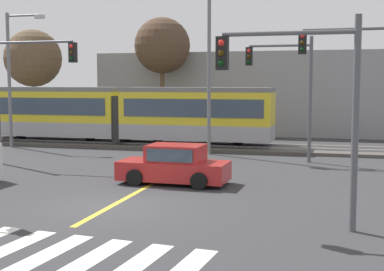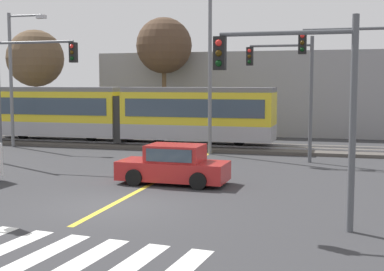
# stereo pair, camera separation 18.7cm
# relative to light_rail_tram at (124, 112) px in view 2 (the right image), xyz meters

# --- Properties ---
(ground_plane) EXTENTS (200.00, 200.00, 0.00)m
(ground_plane) POSITION_rel_light_rail_tram_xyz_m (5.98, -15.47, -2.05)
(ground_plane) COLOR #333335
(track_bed) EXTENTS (120.00, 4.00, 0.18)m
(track_bed) POSITION_rel_light_rail_tram_xyz_m (5.98, 0.01, -1.96)
(track_bed) COLOR #4C4742
(track_bed) RESTS_ON ground
(rail_near) EXTENTS (120.00, 0.08, 0.10)m
(rail_near) POSITION_rel_light_rail_tram_xyz_m (5.98, -0.71, -1.82)
(rail_near) COLOR #939399
(rail_near) RESTS_ON track_bed
(rail_far) EXTENTS (120.00, 0.08, 0.10)m
(rail_far) POSITION_rel_light_rail_tram_xyz_m (5.98, 0.73, -1.82)
(rail_far) COLOR #939399
(rail_far) RESTS_ON track_bed
(light_rail_tram) EXTENTS (18.50, 2.64, 3.43)m
(light_rail_tram) POSITION_rel_light_rail_tram_xyz_m (0.00, 0.00, 0.00)
(light_rail_tram) COLOR #9E9EA3
(light_rail_tram) RESTS_ON track_bed
(crosswalk_stripe_3) EXTENTS (0.81, 2.84, 0.01)m
(crosswalk_stripe_3) POSITION_rel_light_rail_tram_xyz_m (5.44, -19.97, -2.04)
(crosswalk_stripe_3) COLOR silver
(crosswalk_stripe_3) RESTS_ON ground
(crosswalk_stripe_4) EXTENTS (0.81, 2.84, 0.01)m
(crosswalk_stripe_4) POSITION_rel_light_rail_tram_xyz_m (6.53, -20.06, -2.04)
(crosswalk_stripe_4) COLOR silver
(crosswalk_stripe_4) RESTS_ON ground
(crosswalk_stripe_5) EXTENTS (0.81, 2.84, 0.01)m
(crosswalk_stripe_5) POSITION_rel_light_rail_tram_xyz_m (7.63, -20.16, -2.04)
(crosswalk_stripe_5) COLOR silver
(crosswalk_stripe_5) RESTS_ON ground
(crosswalk_stripe_6) EXTENTS (0.81, 2.84, 0.01)m
(crosswalk_stripe_6) POSITION_rel_light_rail_tram_xyz_m (8.72, -20.26, -2.04)
(crosswalk_stripe_6) COLOR silver
(crosswalk_stripe_6) RESTS_ON ground
(crosswalk_stripe_7) EXTENTS (0.81, 2.84, 0.01)m
(crosswalk_stripe_7) POSITION_rel_light_rail_tram_xyz_m (9.82, -20.36, -2.04)
(crosswalk_stripe_7) COLOR silver
(crosswalk_stripe_7) RESTS_ON ground
(lane_centre_line) EXTENTS (0.20, 16.02, 0.01)m
(lane_centre_line) POSITION_rel_light_rail_tram_xyz_m (5.98, -10.00, -2.05)
(lane_centre_line) COLOR gold
(lane_centre_line) RESTS_ON ground
(sedan_crossing) EXTENTS (4.24, 1.99, 1.52)m
(sedan_crossing) POSITION_rel_light_rail_tram_xyz_m (6.79, -11.32, -1.35)
(sedan_crossing) COLOR #B22323
(sedan_crossing) RESTS_ON ground
(traffic_light_far_right) EXTENTS (3.25, 0.38, 6.10)m
(traffic_light_far_right) POSITION_rel_light_rail_tram_xyz_m (10.46, -4.26, 1.95)
(traffic_light_far_right) COLOR #515459
(traffic_light_far_right) RESTS_ON ground
(traffic_light_near_right) EXTENTS (3.75, 0.38, 5.60)m
(traffic_light_near_right) POSITION_rel_light_rail_tram_xyz_m (11.94, -16.45, 1.67)
(traffic_light_near_right) COLOR #515459
(traffic_light_near_right) RESTS_ON ground
(traffic_light_mid_left) EXTENTS (4.25, 0.38, 6.31)m
(traffic_light_mid_left) POSITION_rel_light_rail_tram_xyz_m (-1.43, -8.57, 2.09)
(traffic_light_mid_left) COLOR #515459
(traffic_light_mid_left) RESTS_ON ground
(traffic_light_mid_right) EXTENTS (4.25, 0.38, 6.31)m
(traffic_light_mid_right) POSITION_rel_light_rail_tram_xyz_m (13.96, -8.57, 2.19)
(traffic_light_mid_right) COLOR #515459
(traffic_light_mid_right) RESTS_ON ground
(street_lamp_west) EXTENTS (2.55, 0.28, 8.01)m
(street_lamp_west) POSITION_rel_light_rail_tram_xyz_m (-5.97, -2.56, 2.57)
(street_lamp_west) COLOR slate
(street_lamp_west) RESTS_ON ground
(street_lamp_centre) EXTENTS (1.91, 0.28, 9.73)m
(street_lamp_centre) POSITION_rel_light_rail_tram_xyz_m (6.23, -2.59, 3.37)
(street_lamp_centre) COLOR slate
(street_lamp_centre) RESTS_ON ground
(bare_tree_far_west) EXTENTS (4.22, 4.22, 7.80)m
(bare_tree_far_west) POSITION_rel_light_rail_tram_xyz_m (-9.07, 4.72, 3.62)
(bare_tree_far_west) COLOR brown
(bare_tree_far_west) RESTS_ON ground
(bare_tree_west) EXTENTS (3.99, 3.99, 8.53)m
(bare_tree_west) POSITION_rel_light_rail_tram_xyz_m (0.61, 5.94, 4.45)
(bare_tree_west) COLOR brown
(bare_tree_west) RESTS_ON ground
(building_backdrop_far) EXTENTS (27.02, 6.00, 6.14)m
(building_backdrop_far) POSITION_rel_light_rail_tram_xyz_m (8.25, 10.57, 1.02)
(building_backdrop_far) COLOR gray
(building_backdrop_far) RESTS_ON ground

